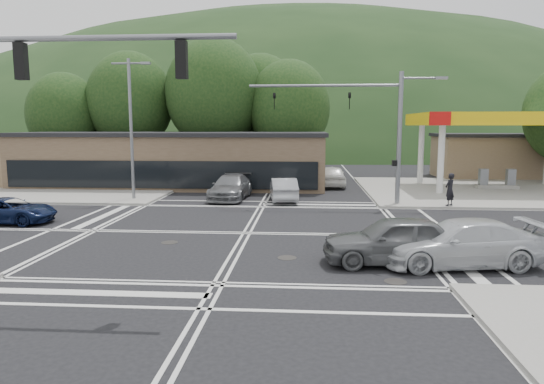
# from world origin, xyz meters

# --- Properties ---
(ground) EXTENTS (120.00, 120.00, 0.00)m
(ground) POSITION_xyz_m (0.00, 0.00, 0.00)
(ground) COLOR black
(ground) RESTS_ON ground
(sidewalk_ne) EXTENTS (16.00, 16.00, 0.15)m
(sidewalk_ne) POSITION_xyz_m (15.00, 15.00, 0.07)
(sidewalk_ne) COLOR gray
(sidewalk_ne) RESTS_ON ground
(sidewalk_nw) EXTENTS (16.00, 16.00, 0.15)m
(sidewalk_nw) POSITION_xyz_m (-15.00, 15.00, 0.07)
(sidewalk_nw) COLOR gray
(sidewalk_nw) RESTS_ON ground
(gas_station_canopy) EXTENTS (12.32, 8.34, 5.75)m
(gas_station_canopy) POSITION_xyz_m (16.99, 15.99, 5.04)
(gas_station_canopy) COLOR silver
(gas_station_canopy) RESTS_ON ground
(convenience_store) EXTENTS (10.00, 6.00, 3.80)m
(convenience_store) POSITION_xyz_m (20.00, 25.00, 1.90)
(convenience_store) COLOR #846B4F
(convenience_store) RESTS_ON ground
(commercial_row) EXTENTS (24.00, 8.00, 4.00)m
(commercial_row) POSITION_xyz_m (-8.00, 17.00, 2.00)
(commercial_row) COLOR brown
(commercial_row) RESTS_ON ground
(hill_north) EXTENTS (252.00, 126.00, 140.00)m
(hill_north) POSITION_xyz_m (0.00, 90.00, 0.00)
(hill_north) COLOR #1E3819
(hill_north) RESTS_ON ground
(tree_n_a) EXTENTS (8.00, 8.00, 11.75)m
(tree_n_a) POSITION_xyz_m (-14.00, 24.00, 7.14)
(tree_n_a) COLOR #382619
(tree_n_a) RESTS_ON ground
(tree_n_b) EXTENTS (9.00, 9.00, 12.98)m
(tree_n_b) POSITION_xyz_m (-6.00, 24.00, 7.79)
(tree_n_b) COLOR #382619
(tree_n_b) RESTS_ON ground
(tree_n_c) EXTENTS (7.60, 7.60, 10.87)m
(tree_n_c) POSITION_xyz_m (1.00, 24.00, 6.49)
(tree_n_c) COLOR #382619
(tree_n_c) RESTS_ON ground
(tree_n_d) EXTENTS (6.80, 6.80, 9.76)m
(tree_n_d) POSITION_xyz_m (-20.00, 23.00, 5.84)
(tree_n_d) COLOR #382619
(tree_n_d) RESTS_ON ground
(tree_n_e) EXTENTS (8.40, 8.40, 11.98)m
(tree_n_e) POSITION_xyz_m (-2.00, 28.00, 7.14)
(tree_n_e) COLOR #382619
(tree_n_e) RESTS_ON ground
(streetlight_nw) EXTENTS (2.50, 0.25, 9.00)m
(streetlight_nw) POSITION_xyz_m (-8.44, 9.00, 5.05)
(streetlight_nw) COLOR slate
(streetlight_nw) RESTS_ON ground
(signal_mast_ne) EXTENTS (11.65, 0.30, 8.00)m
(signal_mast_ne) POSITION_xyz_m (6.95, 8.20, 5.07)
(signal_mast_ne) COLOR slate
(signal_mast_ne) RESTS_ON ground
(car_blue_west) EXTENTS (4.59, 2.17, 1.27)m
(car_blue_west) POSITION_xyz_m (-12.14, 1.45, 0.63)
(car_blue_west) COLOR #0C1739
(car_blue_west) RESTS_ON ground
(car_grey_center) EXTENTS (5.18, 2.38, 1.72)m
(car_grey_center) POSITION_xyz_m (5.81, -4.50, 0.86)
(car_grey_center) COLOR #585A5D
(car_grey_center) RESTS_ON ground
(car_silver_east) EXTENTS (5.81, 2.93, 1.62)m
(car_silver_east) POSITION_xyz_m (8.00, -4.59, 0.81)
(car_silver_east) COLOR silver
(car_silver_east) RESTS_ON ground
(car_queue_a) EXTENTS (2.13, 4.72, 1.50)m
(car_queue_a) POSITION_xyz_m (1.20, 9.68, 0.75)
(car_queue_a) COLOR #9FA1A6
(car_queue_a) RESTS_ON ground
(car_queue_b) EXTENTS (2.14, 4.99, 1.68)m
(car_queue_b) POSITION_xyz_m (4.71, 17.28, 0.84)
(car_queue_b) COLOR white
(car_queue_b) RESTS_ON ground
(car_northbound) EXTENTS (2.55, 5.61, 1.59)m
(car_northbound) POSITION_xyz_m (-2.32, 10.15, 0.80)
(car_northbound) COLOR slate
(car_northbound) RESTS_ON ground
(pedestrian) EXTENTS (0.83, 0.82, 1.93)m
(pedestrian) POSITION_xyz_m (11.10, 7.50, 1.12)
(pedestrian) COLOR black
(pedestrian) RESTS_ON sidewalk_ne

